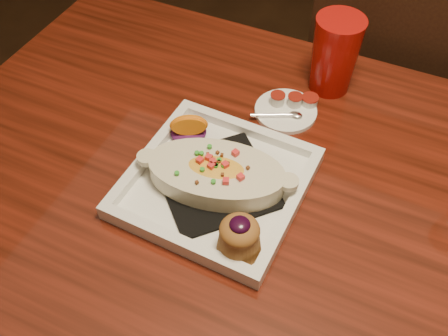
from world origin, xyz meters
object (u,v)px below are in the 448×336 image
at_px(chair_far, 384,98).
at_px(table, 321,259).
at_px(saucer, 285,109).
at_px(plate, 218,182).
at_px(red_tumbler, 335,55).

bearing_deg(chair_far, table, 90.00).
bearing_deg(table, saucer, 125.91).
xyz_separation_m(plate, saucer, (0.03, 0.23, -0.02)).
distance_m(plate, saucer, 0.23).
distance_m(plate, red_tumbler, 0.35).
bearing_deg(red_tumbler, saucer, -116.62).
bearing_deg(table, red_tumbler, 107.74).
height_order(table, saucer, saucer).
xyz_separation_m(plate, red_tumbler, (0.09, 0.34, 0.05)).
relative_size(table, red_tumbler, 9.67).
xyz_separation_m(saucer, red_tumbler, (0.05, 0.11, 0.07)).
xyz_separation_m(chair_far, red_tumbler, (-0.10, -0.30, 0.32)).
relative_size(table, chair_far, 1.61).
height_order(chair_far, plate, chair_far).
distance_m(chair_far, saucer, 0.51).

